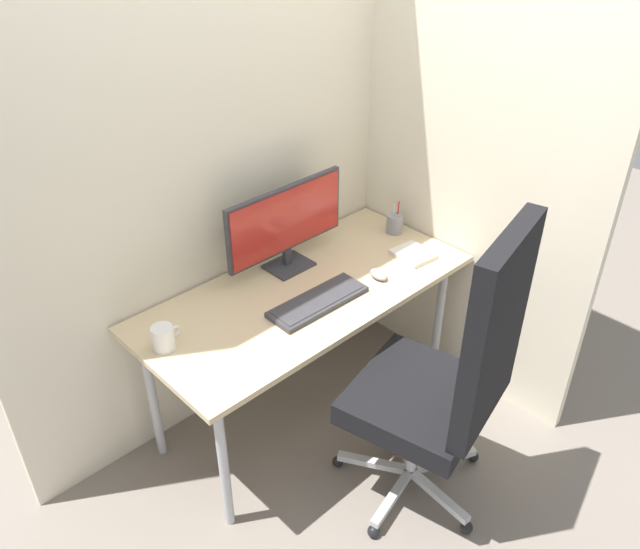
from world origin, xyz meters
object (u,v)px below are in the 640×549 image
(pen_holder, at_px, (395,223))
(coffee_mug, at_px, (164,338))
(mouse, at_px, (379,274))
(office_chair, at_px, (451,375))
(notebook, at_px, (413,254))
(monitor, at_px, (286,223))
(keyboard, at_px, (318,302))

(pen_holder, distance_m, coffee_mug, 1.31)
(mouse, bearing_deg, office_chair, -101.68)
(coffee_mug, bearing_deg, notebook, -10.67)
(office_chair, distance_m, coffee_mug, 1.08)
(monitor, distance_m, coffee_mug, 0.75)
(notebook, relative_size, coffee_mug, 1.49)
(office_chair, xyz_separation_m, keyboard, (-0.08, 0.63, 0.05))
(pen_holder, bearing_deg, notebook, -117.47)
(pen_holder, xyz_separation_m, coffee_mug, (-1.31, 0.01, -0.00))
(keyboard, bearing_deg, mouse, -6.99)
(pen_holder, bearing_deg, mouse, -148.57)
(monitor, distance_m, mouse, 0.47)
(pen_holder, relative_size, coffee_mug, 1.41)
(mouse, relative_size, coffee_mug, 0.83)
(pen_holder, bearing_deg, keyboard, -165.37)
(notebook, bearing_deg, coffee_mug, 175.81)
(office_chair, xyz_separation_m, notebook, (0.50, 0.60, 0.04))
(monitor, distance_m, keyboard, 0.39)
(keyboard, bearing_deg, notebook, -3.04)
(office_chair, relative_size, coffee_mug, 10.99)
(notebook, bearing_deg, office_chair, -123.59)
(monitor, bearing_deg, pen_holder, -12.53)
(coffee_mug, bearing_deg, monitor, 9.19)
(office_chair, xyz_separation_m, pen_holder, (0.61, 0.81, 0.08))
(office_chair, relative_size, monitor, 2.07)
(mouse, bearing_deg, coffee_mug, 177.41)
(office_chair, height_order, notebook, office_chair)
(office_chair, bearing_deg, mouse, 66.94)
(office_chair, bearing_deg, monitor, 88.55)
(office_chair, height_order, keyboard, office_chair)
(mouse, height_order, pen_holder, pen_holder)
(office_chair, xyz_separation_m, mouse, (0.25, 0.59, 0.05))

